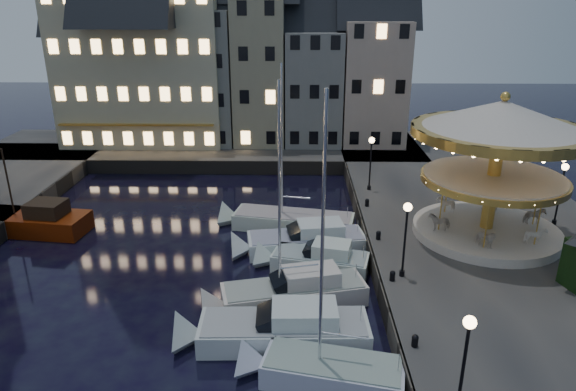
{
  "coord_description": "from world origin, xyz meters",
  "views": [
    {
      "loc": [
        1.55,
        -23.19,
        14.95
      ],
      "look_at": [
        1.0,
        8.0,
        3.2
      ],
      "focal_mm": 32.0,
      "sensor_mm": 36.0,
      "label": 1
    }
  ],
  "objects_px": {
    "bollard_d": "(367,202)",
    "motorboat_f": "(285,221)",
    "carousel": "(499,144)",
    "motorboat_b": "(275,330)",
    "motorboat_e": "(300,242)",
    "bollard_a": "(415,340)",
    "motorboat_c": "(287,293)",
    "streetlamp_b": "(406,229)",
    "red_fishing_boat": "(32,222)",
    "bollard_b": "(392,275)",
    "motorboat_d": "(313,261)",
    "streetlamp_d": "(562,185)",
    "bollard_c": "(378,235)",
    "motorboat_a": "(319,371)",
    "streetlamp_c": "(371,156)",
    "streetlamp_a": "(465,354)"
  },
  "relations": [
    {
      "from": "streetlamp_a",
      "to": "red_fishing_boat",
      "type": "bearing_deg",
      "value": 142.99
    },
    {
      "from": "streetlamp_a",
      "to": "motorboat_b",
      "type": "relative_size",
      "value": 0.47
    },
    {
      "from": "streetlamp_b",
      "to": "motorboat_b",
      "type": "height_order",
      "value": "streetlamp_b"
    },
    {
      "from": "motorboat_c",
      "to": "motorboat_d",
      "type": "bearing_deg",
      "value": 68.02
    },
    {
      "from": "streetlamp_c",
      "to": "motorboat_b",
      "type": "height_order",
      "value": "streetlamp_c"
    },
    {
      "from": "motorboat_b",
      "to": "motorboat_d",
      "type": "relative_size",
      "value": 1.33
    },
    {
      "from": "bollard_d",
      "to": "motorboat_f",
      "type": "relative_size",
      "value": 0.05
    },
    {
      "from": "streetlamp_d",
      "to": "motorboat_d",
      "type": "distance_m",
      "value": 16.81
    },
    {
      "from": "streetlamp_d",
      "to": "bollard_c",
      "type": "relative_size",
      "value": 7.32
    },
    {
      "from": "motorboat_b",
      "to": "motorboat_c",
      "type": "relative_size",
      "value": 0.78
    },
    {
      "from": "streetlamp_d",
      "to": "bollard_b",
      "type": "xyz_separation_m",
      "value": [
        -11.9,
        -7.5,
        -2.41
      ]
    },
    {
      "from": "bollard_d",
      "to": "motorboat_d",
      "type": "bearing_deg",
      "value": -119.52
    },
    {
      "from": "bollard_d",
      "to": "carousel",
      "type": "height_order",
      "value": "carousel"
    },
    {
      "from": "motorboat_b",
      "to": "motorboat_e",
      "type": "bearing_deg",
      "value": 82.81
    },
    {
      "from": "bollard_b",
      "to": "motorboat_f",
      "type": "xyz_separation_m",
      "value": [
        -5.82,
        9.49,
        -1.07
      ]
    },
    {
      "from": "bollard_c",
      "to": "motorboat_b",
      "type": "distance_m",
      "value": 10.5
    },
    {
      "from": "streetlamp_d",
      "to": "motorboat_b",
      "type": "height_order",
      "value": "streetlamp_d"
    },
    {
      "from": "bollard_a",
      "to": "motorboat_a",
      "type": "relative_size",
      "value": 0.05
    },
    {
      "from": "bollard_a",
      "to": "motorboat_d",
      "type": "relative_size",
      "value": 0.08
    },
    {
      "from": "bollard_b",
      "to": "motorboat_f",
      "type": "relative_size",
      "value": 0.05
    },
    {
      "from": "carousel",
      "to": "motorboat_f",
      "type": "bearing_deg",
      "value": 163.53
    },
    {
      "from": "bollard_b",
      "to": "motorboat_c",
      "type": "height_order",
      "value": "motorboat_c"
    },
    {
      "from": "bollard_b",
      "to": "streetlamp_d",
      "type": "bearing_deg",
      "value": 32.22
    },
    {
      "from": "streetlamp_a",
      "to": "motorboat_c",
      "type": "height_order",
      "value": "motorboat_c"
    },
    {
      "from": "bollard_a",
      "to": "bollard_c",
      "type": "bearing_deg",
      "value": 90.0
    },
    {
      "from": "motorboat_a",
      "to": "bollard_b",
      "type": "bearing_deg",
      "value": 56.87
    },
    {
      "from": "bollard_a",
      "to": "motorboat_b",
      "type": "relative_size",
      "value": 0.06
    },
    {
      "from": "bollard_b",
      "to": "motorboat_d",
      "type": "bearing_deg",
      "value": 140.25
    },
    {
      "from": "bollard_b",
      "to": "red_fishing_boat",
      "type": "relative_size",
      "value": 0.07
    },
    {
      "from": "bollard_b",
      "to": "motorboat_b",
      "type": "xyz_separation_m",
      "value": [
        -5.99,
        -3.57,
        -0.96
      ]
    },
    {
      "from": "bollard_c",
      "to": "bollard_d",
      "type": "xyz_separation_m",
      "value": [
        0.0,
        5.5,
        0.0
      ]
    },
    {
      "from": "bollard_d",
      "to": "motorboat_f",
      "type": "distance_m",
      "value": 6.0
    },
    {
      "from": "streetlamp_b",
      "to": "motorboat_e",
      "type": "distance_m",
      "value": 8.32
    },
    {
      "from": "bollard_d",
      "to": "carousel",
      "type": "bearing_deg",
      "value": -34.89
    },
    {
      "from": "streetlamp_a",
      "to": "motorboat_f",
      "type": "relative_size",
      "value": 0.33
    },
    {
      "from": "streetlamp_d",
      "to": "motorboat_c",
      "type": "xyz_separation_m",
      "value": [
        -17.44,
        -7.84,
        -3.34
      ]
    },
    {
      "from": "bollard_b",
      "to": "red_fishing_boat",
      "type": "bearing_deg",
      "value": 159.84
    },
    {
      "from": "bollard_a",
      "to": "motorboat_c",
      "type": "height_order",
      "value": "motorboat_c"
    },
    {
      "from": "streetlamp_b",
      "to": "bollard_c",
      "type": "xyz_separation_m",
      "value": [
        -0.6,
        4.5,
        -2.41
      ]
    },
    {
      "from": "streetlamp_c",
      "to": "motorboat_a",
      "type": "bearing_deg",
      "value": -102.96
    },
    {
      "from": "streetlamp_b",
      "to": "motorboat_c",
      "type": "height_order",
      "value": "motorboat_c"
    },
    {
      "from": "motorboat_b",
      "to": "bollard_c",
      "type": "bearing_deg",
      "value": 55.05
    },
    {
      "from": "streetlamp_d",
      "to": "motorboat_f",
      "type": "relative_size",
      "value": 0.33
    },
    {
      "from": "streetlamp_b",
      "to": "bollard_c",
      "type": "relative_size",
      "value": 7.32
    },
    {
      "from": "streetlamp_a",
      "to": "motorboat_e",
      "type": "xyz_separation_m",
      "value": [
        -5.4,
        15.36,
        -3.37
      ]
    },
    {
      "from": "motorboat_b",
      "to": "motorboat_e",
      "type": "height_order",
      "value": "same"
    },
    {
      "from": "streetlamp_b",
      "to": "red_fishing_boat",
      "type": "xyz_separation_m",
      "value": [
        -24.0,
        8.09,
        -3.31
      ]
    },
    {
      "from": "streetlamp_d",
      "to": "motorboat_d",
      "type": "height_order",
      "value": "streetlamp_d"
    },
    {
      "from": "bollard_d",
      "to": "motorboat_b",
      "type": "bearing_deg",
      "value": -113.06
    },
    {
      "from": "streetlamp_d",
      "to": "motorboat_a",
      "type": "relative_size",
      "value": 0.36
    }
  ]
}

